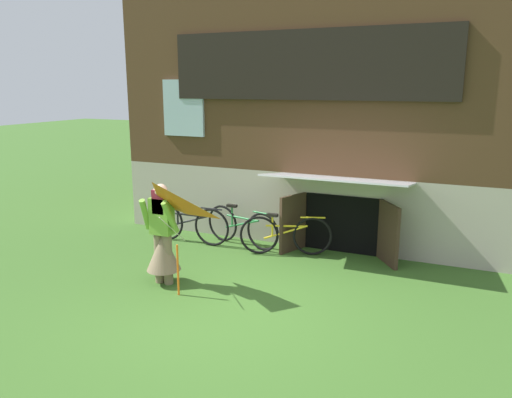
{
  "coord_description": "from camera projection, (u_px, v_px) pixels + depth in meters",
  "views": [
    {
      "loc": [
        2.86,
        -5.61,
        2.98
      ],
      "look_at": [
        -0.24,
        1.37,
        1.24
      ],
      "focal_mm": 35.08,
      "sensor_mm": 36.0,
      "label": 1
    }
  ],
  "objects": [
    {
      "name": "bicycle_black",
      "position": [
        189.0,
        224.0,
        9.6
      ],
      "size": [
        1.72,
        0.08,
        0.78
      ],
      "rotation": [
        0.0,
        0.0,
        0.01
      ],
      "color": "black",
      "rests_on": "ground_plane"
    },
    {
      "name": "log_house",
      "position": [
        344.0,
        102.0,
        11.36
      ],
      "size": [
        7.77,
        6.69,
        5.2
      ],
      "color": "#ADA393",
      "rests_on": "ground_plane"
    },
    {
      "name": "person",
      "position": [
        163.0,
        242.0,
        7.57
      ],
      "size": [
        0.61,
        0.52,
        1.56
      ],
      "rotation": [
        0.0,
        0.0,
        0.36
      ],
      "color": "#7F6B51",
      "rests_on": "ground_plane"
    },
    {
      "name": "bicycle_yellow",
      "position": [
        285.0,
        235.0,
        8.93
      ],
      "size": [
        1.57,
        0.6,
        0.75
      ],
      "rotation": [
        0.0,
        0.0,
        0.34
      ],
      "color": "black",
      "rests_on": "ground_plane"
    },
    {
      "name": "kite",
      "position": [
        153.0,
        213.0,
        6.83
      ],
      "size": [
        1.1,
        1.1,
        1.58
      ],
      "color": "orange",
      "rests_on": "ground_plane"
    },
    {
      "name": "bicycle_green",
      "position": [
        242.0,
        226.0,
        9.43
      ],
      "size": [
        1.65,
        0.42,
        0.77
      ],
      "rotation": [
        0.0,
        0.0,
        -0.23
      ],
      "color": "black",
      "rests_on": "ground_plane"
    },
    {
      "name": "ground_plane",
      "position": [
        231.0,
        310.0,
        6.79
      ],
      "size": [
        60.0,
        60.0,
        0.0
      ],
      "primitive_type": "plane",
      "color": "#386023"
    }
  ]
}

